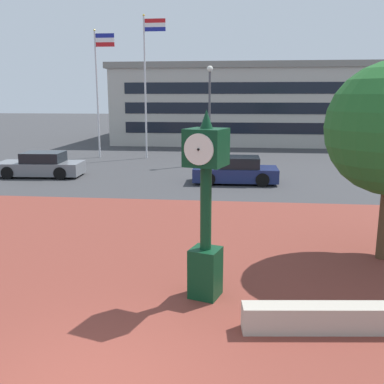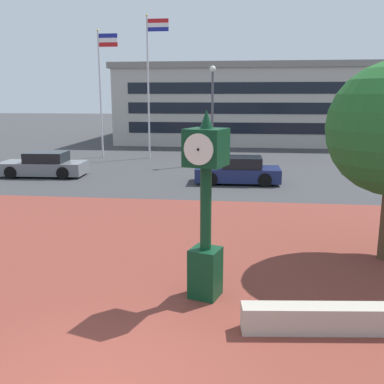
{
  "view_description": "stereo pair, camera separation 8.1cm",
  "coord_description": "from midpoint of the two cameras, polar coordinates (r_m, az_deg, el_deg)",
  "views": [
    {
      "loc": [
        2.05,
        -5.32,
        4.13
      ],
      "look_at": [
        1.11,
        3.42,
        2.23
      ],
      "focal_mm": 41.43,
      "sensor_mm": 36.0,
      "label": 1
    },
    {
      "loc": [
        2.14,
        -5.31,
        4.13
      ],
      "look_at": [
        1.11,
        3.42,
        2.23
      ],
      "focal_mm": 41.43,
      "sensor_mm": 36.0,
      "label": 2
    }
  ],
  "objects": [
    {
      "name": "plaza_brick_paving",
      "position": [
        10.41,
        -6.07,
        -11.19
      ],
      "size": [
        44.0,
        16.02,
        0.01
      ],
      "primitive_type": "cube",
      "color": "brown",
      "rests_on": "ground"
    },
    {
      "name": "civic_building",
      "position": [
        44.47,
        10.59,
        11.14
      ],
      "size": [
        29.06,
        16.1,
        6.86
      ],
      "color": "#B2ADA3",
      "rests_on": "ground"
    },
    {
      "name": "flagpole_primary",
      "position": [
        31.01,
        -12.01,
        13.25
      ],
      "size": [
        1.37,
        0.14,
        8.41
      ],
      "color": "silver",
      "rests_on": "ground"
    },
    {
      "name": "car_street_near",
      "position": [
        24.56,
        -18.95,
        3.24
      ],
      "size": [
        4.47,
        2.13,
        1.28
      ],
      "rotation": [
        0.0,
        0.0,
        1.63
      ],
      "color": "slate",
      "rests_on": "ground"
    },
    {
      "name": "flagpole_secondary",
      "position": [
        30.18,
        -5.92,
        14.35
      ],
      "size": [
        1.47,
        0.14,
        9.26
      ],
      "color": "silver",
      "rests_on": "ground"
    },
    {
      "name": "planter_wall",
      "position": [
        8.58,
        17.26,
        -15.25
      ],
      "size": [
        3.22,
        0.73,
        0.5
      ],
      "primitive_type": "cube",
      "rotation": [
        0.0,
        0.0,
        0.11
      ],
      "color": "#ADA393",
      "rests_on": "ground"
    },
    {
      "name": "car_street_mid",
      "position": [
        21.59,
        5.62,
        2.68
      ],
      "size": [
        4.08,
        1.99,
        1.28
      ],
      "rotation": [
        0.0,
        0.0,
        1.59
      ],
      "color": "navy",
      "rests_on": "ground"
    },
    {
      "name": "street_clock",
      "position": [
        8.94,
        1.53,
        -1.61
      ],
      "size": [
        0.92,
        0.94,
        3.88
      ],
      "rotation": [
        0.0,
        0.0,
        -0.31
      ],
      "color": "#0C381E",
      "rests_on": "ground"
    },
    {
      "name": "street_lamp_post",
      "position": [
        27.2,
        2.19,
        11.24
      ],
      "size": [
        0.36,
        0.36,
        5.9
      ],
      "color": "#4C4C51",
      "rests_on": "ground"
    }
  ]
}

